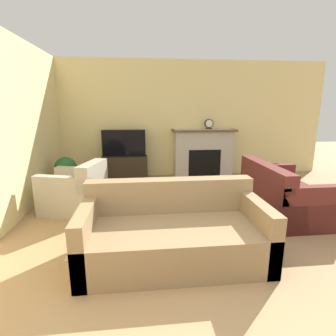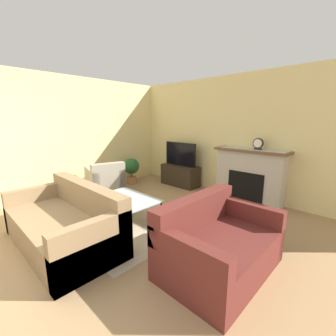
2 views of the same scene
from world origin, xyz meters
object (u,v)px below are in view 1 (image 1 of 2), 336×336
Objects in this scene: couch_sectional at (173,233)px; mantel_clock at (209,124)px; coffee_table at (162,196)px; armchair_by_window at (76,194)px; potted_plant at (66,171)px; couch_loveseat at (283,197)px; tv at (124,143)px.

couch_sectional is 8.51× the size of mantel_clock.
mantel_clock reaches higher than couch_sectional.
couch_sectional reaches higher than coffee_table.
couch_sectional is 3.76m from mantel_clock.
coffee_table is at bearing 90.27° from armchair_by_window.
armchair_by_window is at bearing 133.40° from couch_sectional.
coffee_table is 2.81m from mantel_clock.
mantel_clock is at bearing 60.61° from coffee_table.
potted_plant is at bearing 125.52° from couch_sectional.
couch_loveseat is 3.26m from armchair_by_window.
tv is at bearing 102.09° from couch_sectional.
armchair_by_window reaches higher than coffee_table.
mantel_clock is (1.27, 3.41, 0.97)m from couch_sectional.
couch_loveseat is at bearing 28.45° from couch_sectional.
couch_sectional is 3.11m from potted_plant.
couch_sectional is 2.84× the size of potted_plant.
mantel_clock is at bearing 15.98° from potted_plant.
tv reaches higher than armchair_by_window.
couch_loveseat is 2.04× the size of potted_plant.
mantel_clock reaches higher than tv.
tv is 0.93× the size of armchair_by_window.
mantel_clock reaches higher than coffee_table.
couch_sectional is 1.73× the size of coffee_table.
couch_loveseat reaches higher than coffee_table.
couch_loveseat is at bearing -41.97° from tv.
coffee_table is at bearing -119.39° from mantel_clock.
potted_plant is at bearing -164.02° from mantel_clock.
armchair_by_window is at bearing -68.39° from potted_plant.
tv reaches higher than couch_sectional.
coffee_table is (1.34, -0.37, 0.05)m from armchair_by_window.
couch_sectional is 1.09m from coffee_table.
mantel_clock is at bearing 3.00° from tv.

